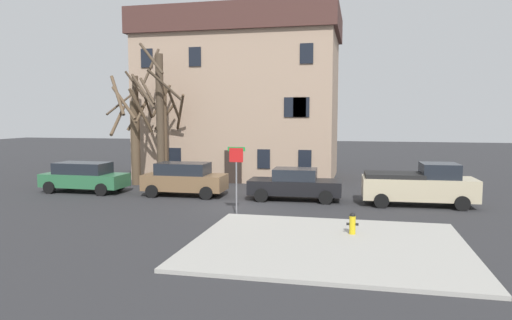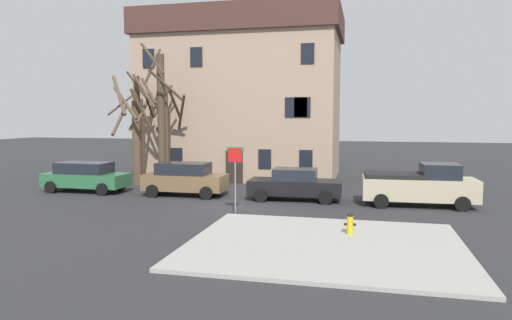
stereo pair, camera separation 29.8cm
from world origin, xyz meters
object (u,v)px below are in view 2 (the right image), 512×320
tree_bare_end (165,130)px  car_green_wagon (85,176)px  tree_bare_near (137,127)px  tree_bare_mid (135,135)px  car_brown_wagon (185,179)px  pickup_truck_beige (420,185)px  fire_hydrant (350,223)px  tree_bare_far (160,114)px  car_black_sedan (295,184)px  street_sign_pole (235,168)px  building_main (242,95)px  bicycle_leaning (198,179)px

tree_bare_end → car_green_wagon: size_ratio=1.32×
tree_bare_near → tree_bare_mid: bearing=-80.1°
car_brown_wagon → pickup_truck_beige: pickup_truck_beige is taller
tree_bare_near → fire_hydrant: tree_bare_near is taller
tree_bare_far → car_brown_wagon: 5.35m
car_black_sedan → fire_hydrant: (2.96, -6.85, -0.30)m
car_green_wagon → car_brown_wagon: bearing=0.9°
tree_bare_far → car_green_wagon: size_ratio=1.81×
tree_bare_near → car_brown_wagon: size_ratio=1.60×
tree_bare_far → street_sign_pole: bearing=-47.0°
tree_bare_near → fire_hydrant: (13.52, -10.46, -3.07)m
tree_bare_end → car_black_sedan: bearing=-22.1°
building_main → street_sign_pole: building_main is taller
pickup_truck_beige → fire_hydrant: (-3.02, -6.66, -0.47)m
building_main → tree_bare_near: (-5.46, -5.13, -2.14)m
pickup_truck_beige → building_main: bearing=141.2°
tree_bare_end → tree_bare_far: bearing=-95.4°
fire_hydrant → car_black_sedan: bearing=113.4°
car_brown_wagon → street_sign_pole: bearing=-46.8°
car_black_sedan → street_sign_pole: (-1.93, -4.31, 1.25)m
tree_bare_mid → bicycle_leaning: size_ratio=3.87×
pickup_truck_beige → street_sign_pole: bearing=-152.5°
tree_bare_near → car_black_sedan: (10.56, -3.61, -2.78)m
tree_bare_mid → street_sign_pole: bearing=-40.9°
tree_bare_near → tree_bare_mid: 0.73m
car_brown_wagon → car_black_sedan: size_ratio=0.93×
street_sign_pole → car_black_sedan: bearing=65.9°
fire_hydrant → tree_bare_near: bearing=142.3°
tree_bare_end → car_brown_wagon: 5.08m
car_brown_wagon → bicycle_leaning: car_brown_wagon is taller
car_green_wagon → tree_bare_far: bearing=44.2°
tree_bare_mid → bicycle_leaning: tree_bare_mid is taller
tree_bare_far → pickup_truck_beige: (14.69, -3.15, -3.41)m
tree_bare_near → bicycle_leaning: bearing=0.7°
street_sign_pole → car_brown_wagon: bearing=133.2°
tree_bare_mid → tree_bare_far: size_ratio=0.79×
pickup_truck_beige → fire_hydrant: pickup_truck_beige is taller
tree_bare_near → street_sign_pole: bearing=-42.5°
building_main → car_green_wagon: bearing=-127.5°
tree_bare_mid → car_brown_wagon: 5.89m
tree_bare_end → pickup_truck_beige: bearing=-14.2°
car_brown_wagon → car_black_sedan: (5.95, 0.02, -0.11)m
pickup_truck_beige → street_sign_pole: 8.99m
tree_bare_far → bicycle_leaning: 4.62m
tree_bare_mid → car_green_wagon: bearing=-114.0°
tree_bare_mid → car_black_sedan: bearing=-16.4°
tree_bare_far → car_brown_wagon: bearing=-47.3°
car_green_wagon → car_brown_wagon: (5.93, 0.10, 0.05)m
tree_bare_mid → fire_hydrant: 16.90m
building_main → tree_bare_end: size_ratio=2.21×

